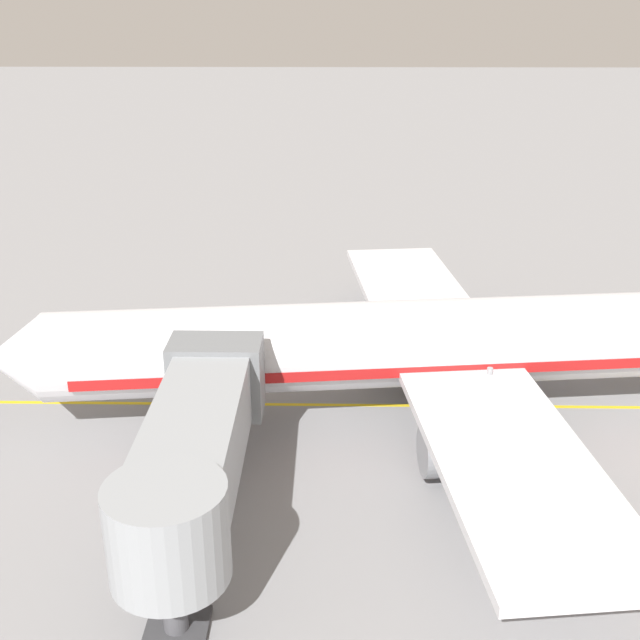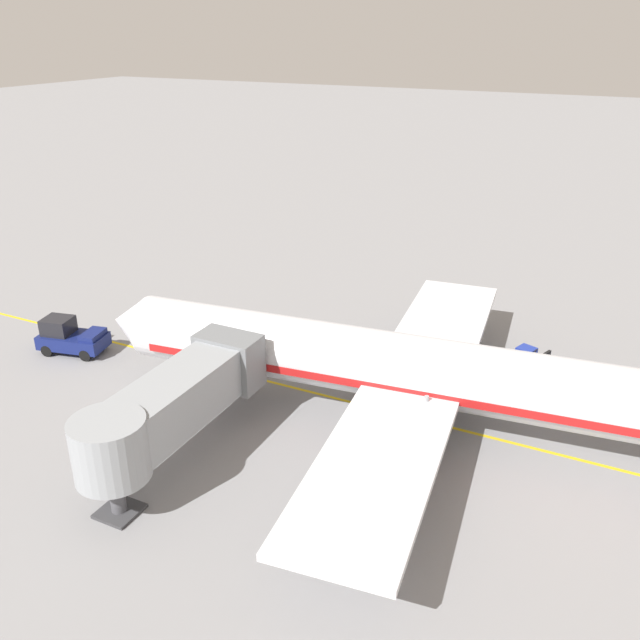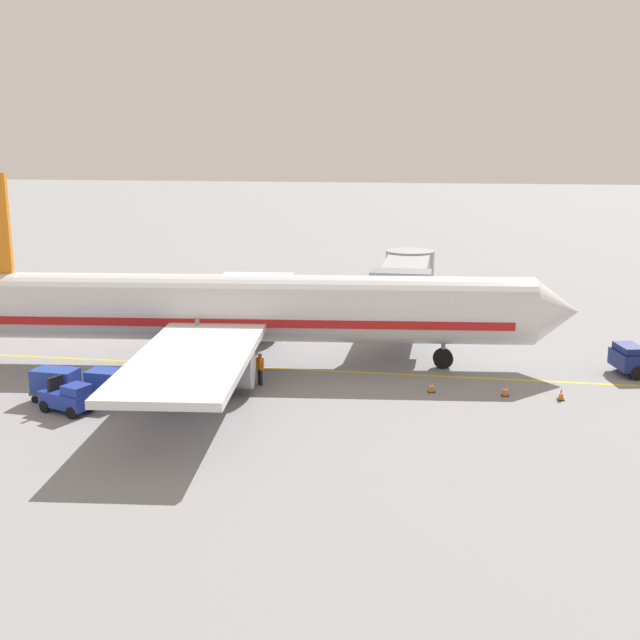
{
  "view_description": "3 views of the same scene",
  "coord_description": "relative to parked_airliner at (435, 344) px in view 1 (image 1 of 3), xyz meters",
  "views": [
    {
      "loc": [
        -30.41,
        6.1,
        16.64
      ],
      "look_at": [
        1.67,
        6.65,
        3.43
      ],
      "focal_mm": 43.15,
      "sensor_mm": 36.0,
      "label": 1
    },
    {
      "loc": [
        -31.08,
        -8.39,
        20.37
      ],
      "look_at": [
        1.63,
        7.82,
        4.09
      ],
      "focal_mm": 37.36,
      "sensor_mm": 36.0,
      "label": 2
    },
    {
      "loc": [
        41.37,
        13.51,
        12.34
      ],
      "look_at": [
        0.42,
        6.54,
        2.95
      ],
      "focal_mm": 44.65,
      "sensor_mm": 36.0,
      "label": 3
    }
  ],
  "objects": [
    {
      "name": "baggage_cart_second_in_train",
      "position": [
        7.39,
        -4.28,
        -2.24
      ],
      "size": [
        1.45,
        2.94,
        1.58
      ],
      "color": "#4C4C51",
      "rests_on": "ground"
    },
    {
      "name": "ground_crew_wing_walker",
      "position": [
        3.49,
        2.16,
        -2.23
      ],
      "size": [
        0.56,
        0.59,
        1.69
      ],
      "color": "#232328",
      "rests_on": "ground"
    },
    {
      "name": "ground_plane",
      "position": [
        0.39,
        -1.7,
        -3.19
      ],
      "size": [
        400.0,
        400.0,
        0.0
      ],
      "primitive_type": "plane",
      "color": "gray"
    },
    {
      "name": "gate_lead_in_line",
      "position": [
        0.39,
        -1.7,
        -3.18
      ],
      "size": [
        0.24,
        80.0,
        0.01
      ],
      "primitive_type": "cube",
      "color": "gold",
      "rests_on": "ground"
    },
    {
      "name": "baggage_tug_lead",
      "position": [
        9.12,
        -5.59,
        -2.47
      ],
      "size": [
        2.0,
        2.76,
        1.62
      ],
      "color": "#1E339E",
      "rests_on": "ground"
    },
    {
      "name": "baggage_cart_front",
      "position": [
        7.04,
        -1.11,
        -2.24
      ],
      "size": [
        1.45,
        2.94,
        1.58
      ],
      "color": "#4C4C51",
      "rests_on": "ground"
    },
    {
      "name": "safety_cone_wing_tip",
      "position": [
        3.42,
        17.19,
        -2.9
      ],
      "size": [
        0.36,
        0.36,
        0.59
      ],
      "color": "black",
      "rests_on": "ground"
    },
    {
      "name": "ground_crew_loader",
      "position": [
        4.33,
        -1.35,
        -2.23
      ],
      "size": [
        0.72,
        0.33,
        1.69
      ],
      "color": "#232328",
      "rests_on": "ground"
    },
    {
      "name": "safety_cone_nose_left",
      "position": [
        3.21,
        14.54,
        -2.9
      ],
      "size": [
        0.36,
        0.36,
        0.59
      ],
      "color": "black",
      "rests_on": "ground"
    },
    {
      "name": "parked_airliner",
      "position": [
        0.0,
        0.0,
        0.0
      ],
      "size": [
        30.39,
        37.35,
        10.63
      ],
      "color": "silver",
      "rests_on": "ground"
    },
    {
      "name": "jet_bridge",
      "position": [
        -8.74,
        8.79,
        0.26
      ],
      "size": [
        11.99,
        3.5,
        4.98
      ],
      "color": "#93999E",
      "rests_on": "ground"
    },
    {
      "name": "baggage_cart_third_in_train",
      "position": [
        7.62,
        -6.98,
        -2.24
      ],
      "size": [
        1.45,
        2.94,
        1.58
      ],
      "color": "#4C4C51",
      "rests_on": "ground"
    },
    {
      "name": "safety_cone_nose_right",
      "position": [
        3.23,
        10.93,
        -2.9
      ],
      "size": [
        0.36,
        0.36,
        0.59
      ],
      "color": "black",
      "rests_on": "ground"
    }
  ]
}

